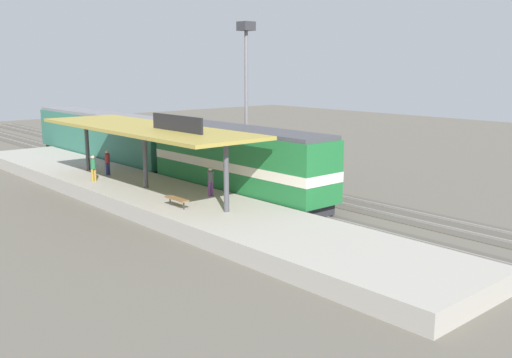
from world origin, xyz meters
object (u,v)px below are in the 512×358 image
object	(u,v)px
locomotive	(239,162)
person_boarding	(93,167)
platform_bench	(177,199)
person_waiting	(107,161)
light_mast	(246,64)
passenger_carriage_single	(104,137)
person_walking	(211,180)
freight_car	(238,152)

from	to	relation	value
locomotive	person_boarding	distance (m)	9.60
platform_bench	person_waiting	distance (m)	11.02
light_mast	passenger_carriage_single	bearing A→B (deg)	129.15
platform_bench	locomotive	bearing A→B (deg)	19.02
platform_bench	person_walking	distance (m)	3.14
locomotive	person_walking	distance (m)	3.30
platform_bench	person_walking	world-z (taller)	person_walking
person_walking	passenger_carriage_single	bearing A→B (deg)	80.95
passenger_carriage_single	person_waiting	xyz separation A→B (m)	(-4.41, -9.17, -0.46)
platform_bench	person_walking	xyz separation A→B (m)	(2.95, 0.94, 0.51)
passenger_carriage_single	person_boarding	size ratio (longest dim) A/B	11.70
light_mast	person_walking	xyz separation A→B (m)	(-10.85, -9.55, -6.54)
person_waiting	light_mast	bearing A→B (deg)	-1.92
platform_bench	passenger_carriage_single	size ratio (longest dim) A/B	0.08
passenger_carriage_single	person_walking	distance (m)	19.38
freight_car	light_mast	distance (m)	7.71
freight_car	person_walking	size ratio (longest dim) A/B	7.02
passenger_carriage_single	person_boarding	xyz separation A→B (m)	(-6.16, -10.65, -0.46)
passenger_carriage_single	freight_car	distance (m)	13.22
freight_car	platform_bench	bearing A→B (deg)	-144.07
person_boarding	light_mast	bearing A→B (deg)	4.39
person_walking	light_mast	bearing A→B (deg)	41.36
light_mast	locomotive	bearing A→B (deg)	-132.82
freight_car	light_mast	world-z (taller)	light_mast
locomotive	person_walking	bearing A→B (deg)	-159.64
light_mast	person_waiting	size ratio (longest dim) A/B	6.84
light_mast	person_boarding	world-z (taller)	light_mast
passenger_carriage_single	person_waiting	bearing A→B (deg)	-115.66
passenger_carriage_single	locomotive	bearing A→B (deg)	-90.00
locomotive	person_boarding	world-z (taller)	locomotive
light_mast	person_waiting	world-z (taller)	light_mast
passenger_carriage_single	person_waiting	size ratio (longest dim) A/B	11.70
person_waiting	locomotive	bearing A→B (deg)	-63.48
platform_bench	light_mast	xyz separation A→B (m)	(13.80, 10.49, 7.05)
locomotive	person_waiting	size ratio (longest dim) A/B	8.44
freight_car	person_waiting	xyz separation A→B (m)	(-9.01, 3.22, -0.12)
person_boarding	locomotive	bearing A→B (deg)	-50.01
light_mast	person_waiting	xyz separation A→B (m)	(-12.21, 0.41, -6.54)
person_boarding	passenger_carriage_single	bearing A→B (deg)	59.96
passenger_carriage_single	person_boarding	bearing A→B (deg)	-120.04
platform_bench	locomotive	world-z (taller)	locomotive
platform_bench	locomotive	xyz separation A→B (m)	(6.00, 2.07, 1.07)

